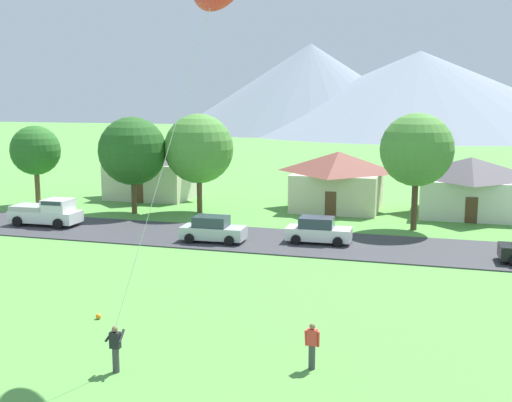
% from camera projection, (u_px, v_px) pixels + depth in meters
% --- Properties ---
extents(road_strip, '(160.00, 7.38, 0.08)m').
position_uv_depth(road_strip, '(328.00, 244.00, 40.75)').
color(road_strip, '#38383D').
rests_on(road_strip, ground).
extents(mountain_west_ridge, '(104.75, 104.75, 22.13)m').
position_uv_depth(mountain_west_ridge, '(419.00, 92.00, 173.33)').
color(mountain_west_ridge, gray).
rests_on(mountain_west_ridge, ground).
extents(mountain_east_ridge, '(78.34, 78.34, 24.80)m').
position_uv_depth(mountain_east_ridge, '(310.00, 87.00, 181.89)').
color(mountain_east_ridge, gray).
rests_on(mountain_east_ridge, ground).
extents(house_leftmost, '(8.17, 6.90, 5.23)m').
position_uv_depth(house_leftmost, '(153.00, 169.00, 59.72)').
color(house_leftmost, beige).
rests_on(house_leftmost, ground).
extents(house_left_center, '(7.65, 8.06, 4.92)m').
position_uv_depth(house_left_center, '(338.00, 179.00, 53.75)').
color(house_left_center, beige).
rests_on(house_left_center, ground).
extents(house_rightmost, '(8.32, 8.29, 4.70)m').
position_uv_depth(house_rightmost, '(470.00, 185.00, 51.06)').
color(house_rightmost, silver).
rests_on(house_rightmost, ground).
extents(tree_left_of_center, '(5.21, 5.21, 8.41)m').
position_uv_depth(tree_left_of_center, '(417.00, 150.00, 44.50)').
color(tree_left_of_center, '#4C3823').
rests_on(tree_left_of_center, ground).
extents(tree_right_of_center, '(5.55, 5.55, 7.94)m').
position_uv_depth(tree_right_of_center, '(133.00, 151.00, 51.03)').
color(tree_right_of_center, brown).
rests_on(tree_right_of_center, ground).
extents(tree_near_right, '(5.69, 5.69, 8.18)m').
position_uv_depth(tree_near_right, '(199.00, 149.00, 51.30)').
color(tree_near_right, brown).
rests_on(tree_near_right, ground).
extents(tree_far_right, '(4.34, 4.34, 7.05)m').
position_uv_depth(tree_far_right, '(35.00, 151.00, 55.17)').
color(tree_far_right, brown).
rests_on(tree_far_right, ground).
extents(parked_car_silver_west_end, '(4.27, 2.21, 1.68)m').
position_uv_depth(parked_car_silver_west_end, '(213.00, 230.00, 41.30)').
color(parked_car_silver_west_end, '#B7BCC1').
rests_on(parked_car_silver_west_end, road_strip).
extents(parked_car_white_mid_east, '(4.26, 2.19, 1.68)m').
position_uv_depth(parked_car_white_mid_east, '(318.00, 231.00, 40.95)').
color(parked_car_white_mid_east, white).
rests_on(parked_car_white_mid_east, road_strip).
extents(pickup_truck_white_west_side, '(5.23, 2.38, 1.99)m').
position_uv_depth(pickup_truck_white_west_side, '(47.00, 212.00, 46.52)').
color(pickup_truck_white_west_side, white).
rests_on(pickup_truck_white_west_side, road_strip).
extents(watcher_person, '(0.56, 0.24, 1.68)m').
position_uv_depth(watcher_person, '(312.00, 345.00, 21.98)').
color(watcher_person, '#3D3D42').
rests_on(watcher_person, ground).
extents(soccer_ball, '(0.24, 0.24, 0.24)m').
position_uv_depth(soccer_ball, '(98.00, 316.00, 27.09)').
color(soccer_ball, orange).
rests_on(soccer_ball, ground).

